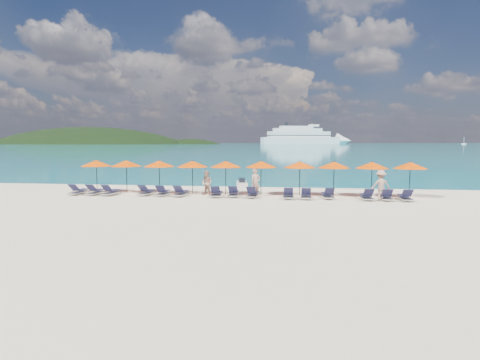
# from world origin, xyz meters

# --- Properties ---
(ground) EXTENTS (1400.00, 1400.00, 0.00)m
(ground) POSITION_xyz_m (0.00, 0.00, 0.00)
(ground) COLOR beige
(sea) EXTENTS (1600.00, 1300.00, 0.01)m
(sea) POSITION_xyz_m (0.00, 660.00, 0.01)
(sea) COLOR #1FA9B2
(sea) RESTS_ON ground
(headland_main) EXTENTS (374.00, 242.00, 126.50)m
(headland_main) POSITION_xyz_m (-300.00, 540.00, -38.00)
(headland_main) COLOR black
(headland_main) RESTS_ON ground
(headland_small) EXTENTS (162.00, 126.00, 85.50)m
(headland_small) POSITION_xyz_m (-150.00, 560.00, -35.00)
(headland_small) COLOR black
(headland_small) RESTS_ON ground
(cruise_ship) EXTENTS (126.32, 57.01, 35.11)m
(cruise_ship) POSITION_xyz_m (21.32, 532.34, 9.14)
(cruise_ship) COLOR white
(cruise_ship) RESTS_ON ground
(sailboat_near) EXTENTS (5.44, 1.81, 9.97)m
(sailboat_near) POSITION_xyz_m (216.22, 522.99, 1.02)
(sailboat_near) COLOR white
(sailboat_near) RESTS_ON ground
(jetski) EXTENTS (1.13, 2.20, 0.75)m
(jetski) POSITION_xyz_m (-0.65, 8.81, 0.31)
(jetski) COLOR silver
(jetski) RESTS_ON ground
(beachgoer_a) EXTENTS (0.78, 0.73, 1.80)m
(beachgoer_a) POSITION_xyz_m (0.79, 4.58, 0.90)
(beachgoer_a) COLOR tan
(beachgoer_a) RESTS_ON ground
(beachgoer_b) EXTENTS (0.90, 0.75, 1.61)m
(beachgoer_b) POSITION_xyz_m (-2.40, 4.66, 0.81)
(beachgoer_b) COLOR tan
(beachgoer_b) RESTS_ON ground
(beachgoer_c) EXTENTS (1.25, 0.74, 1.81)m
(beachgoer_c) POSITION_xyz_m (8.35, 4.00, 0.91)
(beachgoer_c) COLOR tan
(beachgoer_c) RESTS_ON ground
(umbrella_0) EXTENTS (2.10, 2.10, 2.28)m
(umbrella_0) POSITION_xyz_m (-10.27, 5.20, 2.02)
(umbrella_0) COLOR black
(umbrella_0) RESTS_ON ground
(umbrella_1) EXTENTS (2.10, 2.10, 2.28)m
(umbrella_1) POSITION_xyz_m (-8.15, 5.30, 2.02)
(umbrella_1) COLOR black
(umbrella_1) RESTS_ON ground
(umbrella_2) EXTENTS (2.10, 2.10, 2.28)m
(umbrella_2) POSITION_xyz_m (-5.80, 5.24, 2.02)
(umbrella_2) COLOR black
(umbrella_2) RESTS_ON ground
(umbrella_3) EXTENTS (2.10, 2.10, 2.28)m
(umbrella_3) POSITION_xyz_m (-3.49, 5.18, 2.02)
(umbrella_3) COLOR black
(umbrella_3) RESTS_ON ground
(umbrella_4) EXTENTS (2.10, 2.10, 2.28)m
(umbrella_4) POSITION_xyz_m (-1.27, 5.34, 2.02)
(umbrella_4) COLOR black
(umbrella_4) RESTS_ON ground
(umbrella_5) EXTENTS (2.10, 2.10, 2.28)m
(umbrella_5) POSITION_xyz_m (1.06, 5.44, 2.02)
(umbrella_5) COLOR black
(umbrella_5) RESTS_ON ground
(umbrella_6) EXTENTS (2.10, 2.10, 2.28)m
(umbrella_6) POSITION_xyz_m (3.57, 5.38, 2.02)
(umbrella_6) COLOR black
(umbrella_6) RESTS_ON ground
(umbrella_7) EXTENTS (2.10, 2.10, 2.28)m
(umbrella_7) POSITION_xyz_m (5.74, 5.44, 2.02)
(umbrella_7) COLOR black
(umbrella_7) RESTS_ON ground
(umbrella_8) EXTENTS (2.10, 2.10, 2.28)m
(umbrella_8) POSITION_xyz_m (8.08, 5.33, 2.02)
(umbrella_8) COLOR black
(umbrella_8) RESTS_ON ground
(umbrella_9) EXTENTS (2.10, 2.10, 2.28)m
(umbrella_9) POSITION_xyz_m (10.40, 5.42, 2.02)
(umbrella_9) COLOR black
(umbrella_9) RESTS_ON ground
(lounger_0) EXTENTS (0.74, 1.74, 0.66)m
(lounger_0) POSITION_xyz_m (-10.95, 4.01, 0.24)
(lounger_0) COLOR silver
(lounger_0) RESTS_ON ground
(lounger_1) EXTENTS (0.72, 1.73, 0.66)m
(lounger_1) POSITION_xyz_m (-9.75, 4.00, 0.24)
(lounger_1) COLOR silver
(lounger_1) RESTS_ON ground
(lounger_2) EXTENTS (0.74, 1.74, 0.66)m
(lounger_2) POSITION_xyz_m (-8.66, 3.95, 0.24)
(lounger_2) COLOR silver
(lounger_2) RESTS_ON ground
(lounger_3) EXTENTS (0.74, 1.74, 0.66)m
(lounger_3) POSITION_xyz_m (-6.33, 4.21, 0.24)
(lounger_3) COLOR silver
(lounger_3) RESTS_ON ground
(lounger_4) EXTENTS (0.67, 1.72, 0.66)m
(lounger_4) POSITION_xyz_m (-5.17, 4.08, 0.24)
(lounger_4) COLOR silver
(lounger_4) RESTS_ON ground
(lounger_5) EXTENTS (0.71, 1.73, 0.66)m
(lounger_5) POSITION_xyz_m (-3.96, 4.05, 0.24)
(lounger_5) COLOR silver
(lounger_5) RESTS_ON ground
(lounger_6) EXTENTS (0.75, 1.74, 0.66)m
(lounger_6) POSITION_xyz_m (-1.66, 4.06, 0.24)
(lounger_6) COLOR silver
(lounger_6) RESTS_ON ground
(lounger_7) EXTENTS (0.73, 1.74, 0.66)m
(lounger_7) POSITION_xyz_m (-0.58, 4.28, 0.24)
(lounger_7) COLOR silver
(lounger_7) RESTS_ON ground
(lounger_8) EXTENTS (0.77, 1.75, 0.66)m
(lounger_8) POSITION_xyz_m (0.67, 4.08, 0.24)
(lounger_8) COLOR silver
(lounger_8) RESTS_ON ground
(lounger_9) EXTENTS (0.66, 1.72, 0.66)m
(lounger_9) POSITION_xyz_m (2.88, 3.90, 0.24)
(lounger_9) COLOR silver
(lounger_9) RESTS_ON ground
(lounger_10) EXTENTS (0.67, 1.72, 0.66)m
(lounger_10) POSITION_xyz_m (3.96, 3.93, 0.24)
(lounger_10) COLOR silver
(lounger_10) RESTS_ON ground
(lounger_11) EXTENTS (0.78, 1.75, 0.66)m
(lounger_11) POSITION_xyz_m (5.28, 4.21, 0.24)
(lounger_11) COLOR silver
(lounger_11) RESTS_ON ground
(lounger_12) EXTENTS (0.68, 1.72, 0.66)m
(lounger_12) POSITION_xyz_m (7.55, 3.95, 0.24)
(lounger_12) COLOR silver
(lounger_12) RESTS_ON ground
(lounger_13) EXTENTS (0.74, 1.74, 0.66)m
(lounger_13) POSITION_xyz_m (8.67, 3.94, 0.24)
(lounger_13) COLOR silver
(lounger_13) RESTS_ON ground
(lounger_14) EXTENTS (0.63, 1.70, 0.66)m
(lounger_14) POSITION_xyz_m (9.76, 3.95, 0.24)
(lounger_14) COLOR silver
(lounger_14) RESTS_ON ground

